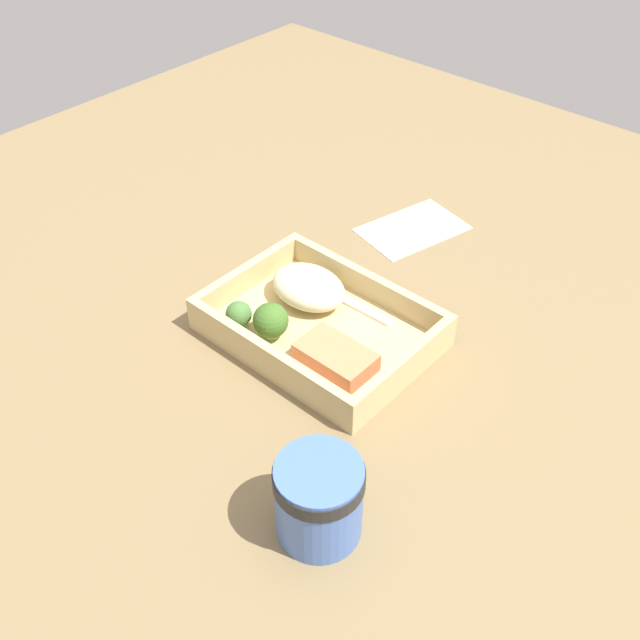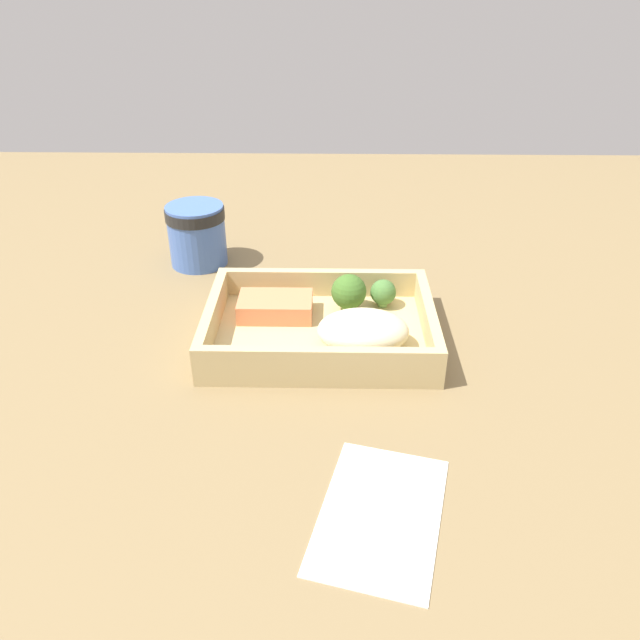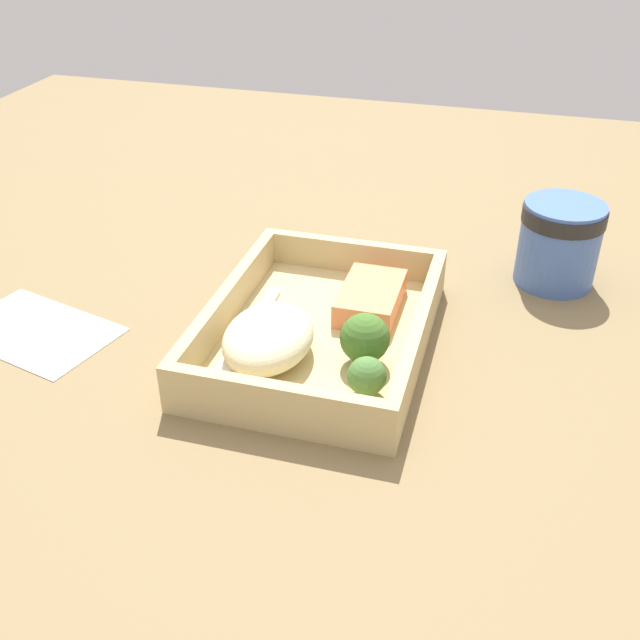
% 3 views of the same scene
% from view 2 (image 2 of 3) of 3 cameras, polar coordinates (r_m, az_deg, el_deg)
% --- Properties ---
extents(ground_plane, '(1.60, 1.60, 0.02)m').
position_cam_2_polar(ground_plane, '(0.77, 0.00, -2.37)').
color(ground_plane, olive).
extents(takeout_tray, '(0.27, 0.20, 0.01)m').
position_cam_2_polar(takeout_tray, '(0.76, 0.00, -1.36)').
color(takeout_tray, tan).
rests_on(takeout_tray, ground_plane).
extents(tray_rim, '(0.27, 0.20, 0.03)m').
position_cam_2_polar(tray_rim, '(0.75, 0.00, 0.16)').
color(tray_rim, tan).
rests_on(tray_rim, takeout_tray).
extents(salmon_fillet, '(0.09, 0.06, 0.02)m').
position_cam_2_polar(salmon_fillet, '(0.78, -4.10, 1.23)').
color(salmon_fillet, '#E37D52').
rests_on(salmon_fillet, takeout_tray).
extents(mashed_potatoes, '(0.11, 0.08, 0.04)m').
position_cam_2_polar(mashed_potatoes, '(0.72, 3.96, -0.99)').
color(mashed_potatoes, beige).
rests_on(mashed_potatoes, takeout_tray).
extents(broccoli_floret_1, '(0.03, 0.03, 0.04)m').
position_cam_2_polar(broccoli_floret_1, '(0.80, 5.79, 2.50)').
color(broccoli_floret_1, '#7EAE5E').
rests_on(broccoli_floret_1, takeout_tray).
extents(broccoli_floret_2, '(0.04, 0.04, 0.05)m').
position_cam_2_polar(broccoli_floret_2, '(0.79, 2.65, 2.56)').
color(broccoli_floret_2, '#7FAB5A').
rests_on(broccoli_floret_2, takeout_tray).
extents(fork, '(0.16, 0.02, 0.00)m').
position_cam_2_polar(fork, '(0.70, 1.81, -3.54)').
color(fork, white).
rests_on(fork, takeout_tray).
extents(paper_cup, '(0.09, 0.09, 0.09)m').
position_cam_2_polar(paper_cup, '(0.95, -11.21, 7.92)').
color(paper_cup, '#466AB8').
rests_on(paper_cup, ground_plane).
extents(receipt_slip, '(0.13, 0.17, 0.00)m').
position_cam_2_polar(receipt_slip, '(0.55, 5.55, -17.20)').
color(receipt_slip, white).
rests_on(receipt_slip, ground_plane).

